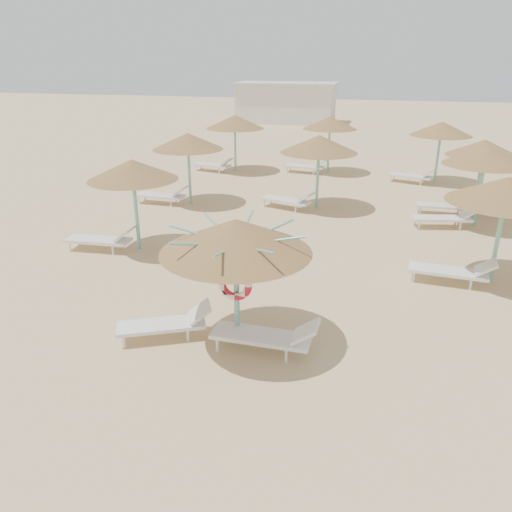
# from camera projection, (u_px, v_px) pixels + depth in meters

# --- Properties ---
(ground) EXTENTS (120.00, 120.00, 0.00)m
(ground) POSITION_uv_depth(u_px,v_px,m) (259.00, 342.00, 10.05)
(ground) COLOR tan
(ground) RESTS_ON ground
(main_palapa) EXTENTS (2.89, 2.89, 2.59)m
(main_palapa) POSITION_uv_depth(u_px,v_px,m) (236.00, 237.00, 9.27)
(main_palapa) COLOR #6EBFAA
(main_palapa) RESTS_ON ground
(lounger_main_a) EXTENTS (1.96, 1.32, 0.69)m
(lounger_main_a) POSITION_uv_depth(u_px,v_px,m) (168.00, 323.00, 10.12)
(lounger_main_a) COLOR white
(lounger_main_a) RESTS_ON ground
(lounger_main_b) EXTENTS (2.10, 0.69, 0.75)m
(lounger_main_b) POSITION_uv_depth(u_px,v_px,m) (268.00, 336.00, 9.61)
(lounger_main_b) COLOR white
(lounger_main_b) RESTS_ON ground
(palapa_field) EXTENTS (18.57, 14.46, 2.71)m
(palapa_field) POSITION_uv_depth(u_px,v_px,m) (386.00, 149.00, 17.50)
(palapa_field) COLOR #6EBFAA
(palapa_field) RESTS_ON ground
(service_hut) EXTENTS (8.40, 4.40, 3.25)m
(service_hut) POSITION_uv_depth(u_px,v_px,m) (286.00, 102.00, 42.28)
(service_hut) COLOR silver
(service_hut) RESTS_ON ground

